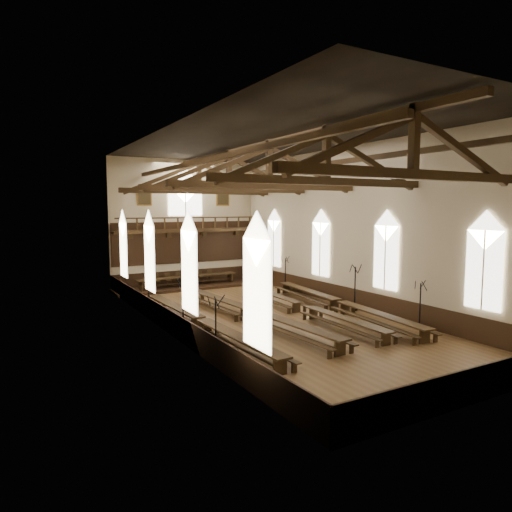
{
  "coord_description": "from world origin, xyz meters",
  "views": [
    {
      "loc": [
        -13.11,
        -21.67,
        6.18
      ],
      "look_at": [
        0.01,
        1.5,
        3.39
      ],
      "focal_mm": 32.0,
      "sensor_mm": 36.0,
      "label": 1
    }
  ],
  "objects_px": {
    "refectory_row_d": "(340,303)",
    "candelabrum_right_mid": "(355,296)",
    "refectory_row_b": "(250,312)",
    "candelabrum_right_near": "(420,314)",
    "candelabrum_left_far": "(149,301)",
    "candelabrum_left_near": "(216,340)",
    "refectory_row_c": "(305,307)",
    "candelabrum_left_mid": "(183,319)",
    "candelabrum_right_far": "(285,280)",
    "high_table": "(188,277)",
    "dais": "(188,287)",
    "refectory_row_a": "(201,322)"
  },
  "relations": [
    {
      "from": "candelabrum_left_near",
      "to": "candelabrum_left_far",
      "type": "height_order",
      "value": "candelabrum_left_near"
    },
    {
      "from": "refectory_row_b",
      "to": "candelabrum_right_far",
      "type": "xyz_separation_m",
      "value": [
        6.94,
        7.11,
        0.23
      ]
    },
    {
      "from": "candelabrum_left_mid",
      "to": "refectory_row_b",
      "type": "bearing_deg",
      "value": 11.81
    },
    {
      "from": "refectory_row_d",
      "to": "candelabrum_right_mid",
      "type": "bearing_deg",
      "value": 1.38
    },
    {
      "from": "candelabrum_left_mid",
      "to": "candelabrum_left_far",
      "type": "relative_size",
      "value": 1.18
    },
    {
      "from": "refectory_row_b",
      "to": "candelabrum_right_near",
      "type": "relative_size",
      "value": 5.83
    },
    {
      "from": "candelabrum_left_near",
      "to": "candelabrum_right_far",
      "type": "height_order",
      "value": "candelabrum_left_near"
    },
    {
      "from": "candelabrum_left_near",
      "to": "candelabrum_left_far",
      "type": "xyz_separation_m",
      "value": [
        0.0,
        9.55,
        -0.07
      ]
    },
    {
      "from": "candelabrum_right_mid",
      "to": "refectory_row_c",
      "type": "bearing_deg",
      "value": 174.76
    },
    {
      "from": "refectory_row_b",
      "to": "refectory_row_c",
      "type": "bearing_deg",
      "value": -4.48
    },
    {
      "from": "refectory_row_b",
      "to": "refectory_row_c",
      "type": "xyz_separation_m",
      "value": [
        3.46,
        -0.27,
        -0.06
      ]
    },
    {
      "from": "refectory_row_c",
      "to": "candelabrum_left_far",
      "type": "relative_size",
      "value": 5.66
    },
    {
      "from": "refectory_row_c",
      "to": "candelabrum_left_mid",
      "type": "xyz_separation_m",
      "value": [
        -7.62,
        -0.6,
        0.38
      ]
    },
    {
      "from": "refectory_row_b",
      "to": "dais",
      "type": "distance_m",
      "value": 11.76
    },
    {
      "from": "refectory_row_d",
      "to": "candelabrum_left_mid",
      "type": "xyz_separation_m",
      "value": [
        -9.94,
        -0.25,
        0.32
      ]
    },
    {
      "from": "dais",
      "to": "candelabrum_left_near",
      "type": "height_order",
      "value": "candelabrum_left_near"
    },
    {
      "from": "dais",
      "to": "candelabrum_right_near",
      "type": "bearing_deg",
      "value": -70.79
    },
    {
      "from": "dais",
      "to": "candelabrum_left_mid",
      "type": "bearing_deg",
      "value": -112.05
    },
    {
      "from": "high_table",
      "to": "candelabrum_right_far",
      "type": "height_order",
      "value": "candelabrum_right_far"
    },
    {
      "from": "dais",
      "to": "candelabrum_left_mid",
      "type": "height_order",
      "value": "candelabrum_left_mid"
    },
    {
      "from": "refectory_row_a",
      "to": "dais",
      "type": "bearing_deg",
      "value": 71.72
    },
    {
      "from": "candelabrum_right_far",
      "to": "dais",
      "type": "bearing_deg",
      "value": 142.46
    },
    {
      "from": "refectory_row_c",
      "to": "candelabrum_right_far",
      "type": "relative_size",
      "value": 5.29
    },
    {
      "from": "refectory_row_b",
      "to": "dais",
      "type": "height_order",
      "value": "refectory_row_b"
    },
    {
      "from": "high_table",
      "to": "candelabrum_right_far",
      "type": "bearing_deg",
      "value": -37.54
    },
    {
      "from": "refectory_row_a",
      "to": "refectory_row_b",
      "type": "xyz_separation_m",
      "value": [
        3.16,
        0.69,
        0.01
      ]
    },
    {
      "from": "candelabrum_left_mid",
      "to": "candelabrum_right_near",
      "type": "xyz_separation_m",
      "value": [
        11.1,
        -4.64,
        -0.11
      ]
    },
    {
      "from": "refectory_row_d",
      "to": "high_table",
      "type": "relative_size",
      "value": 1.78
    },
    {
      "from": "refectory_row_d",
      "to": "candelabrum_right_far",
      "type": "xyz_separation_m",
      "value": [
        1.16,
        7.72,
        0.24
      ]
    },
    {
      "from": "refectory_row_b",
      "to": "candelabrum_left_far",
      "type": "distance_m",
      "value": 6.42
    },
    {
      "from": "candelabrum_left_near",
      "to": "candelabrum_right_mid",
      "type": "bearing_deg",
      "value": 20.14
    },
    {
      "from": "candelabrum_right_near",
      "to": "candelabrum_right_far",
      "type": "bearing_deg",
      "value": 90.0
    },
    {
      "from": "candelabrum_right_mid",
      "to": "high_table",
      "type": "bearing_deg",
      "value": 115.99
    },
    {
      "from": "refectory_row_b",
      "to": "refectory_row_a",
      "type": "bearing_deg",
      "value": -167.66
    },
    {
      "from": "candelabrum_left_mid",
      "to": "candelabrum_right_far",
      "type": "distance_m",
      "value": 13.67
    },
    {
      "from": "refectory_row_a",
      "to": "candelabrum_right_mid",
      "type": "xyz_separation_m",
      "value": [
        10.1,
        0.1,
        0.31
      ]
    },
    {
      "from": "refectory_row_a",
      "to": "candelabrum_right_mid",
      "type": "distance_m",
      "value": 10.11
    },
    {
      "from": "refectory_row_d",
      "to": "candelabrum_left_mid",
      "type": "relative_size",
      "value": 5.08
    },
    {
      "from": "candelabrum_left_far",
      "to": "candelabrum_right_mid",
      "type": "bearing_deg",
      "value": -26.26
    },
    {
      "from": "candelabrum_right_near",
      "to": "candelabrum_right_mid",
      "type": "distance_m",
      "value": 4.92
    },
    {
      "from": "refectory_row_a",
      "to": "candelabrum_right_near",
      "type": "distance_m",
      "value": 11.19
    },
    {
      "from": "refectory_row_d",
      "to": "dais",
      "type": "height_order",
      "value": "refectory_row_d"
    },
    {
      "from": "refectory_row_d",
      "to": "candelabrum_right_far",
      "type": "distance_m",
      "value": 7.82
    },
    {
      "from": "refectory_row_c",
      "to": "high_table",
      "type": "distance_m",
      "value": 12.25
    },
    {
      "from": "refectory_row_a",
      "to": "refectory_row_c",
      "type": "xyz_separation_m",
      "value": [
        6.62,
        0.42,
        -0.06
      ]
    },
    {
      "from": "refectory_row_a",
      "to": "candelabrum_right_far",
      "type": "bearing_deg",
      "value": 37.66
    },
    {
      "from": "refectory_row_b",
      "to": "candelabrum_right_near",
      "type": "distance_m",
      "value": 8.86
    },
    {
      "from": "high_table",
      "to": "candelabrum_right_far",
      "type": "relative_size",
      "value": 3.15
    },
    {
      "from": "candelabrum_left_near",
      "to": "refectory_row_c",
      "type": "bearing_deg",
      "value": 29.96
    },
    {
      "from": "candelabrum_left_far",
      "to": "candelabrum_right_near",
      "type": "height_order",
      "value": "candelabrum_right_near"
    }
  ]
}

